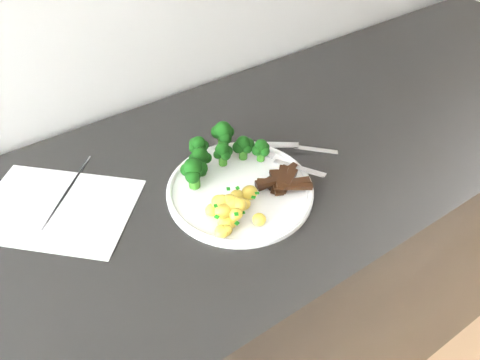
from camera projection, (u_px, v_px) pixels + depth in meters
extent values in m
cube|color=black|center=(201.00, 323.00, 1.16)|extent=(2.43, 0.61, 0.91)
cube|color=white|center=(56.00, 208.00, 0.82)|extent=(0.32, 0.32, 0.00)
cube|color=slate|center=(77.00, 177.00, 0.88)|extent=(0.09, 0.09, 0.00)
cube|color=slate|center=(72.00, 184.00, 0.86)|extent=(0.09, 0.09, 0.00)
cube|color=slate|center=(67.00, 192.00, 0.85)|extent=(0.08, 0.09, 0.00)
cube|color=slate|center=(62.00, 199.00, 0.83)|extent=(0.08, 0.08, 0.00)
cube|color=slate|center=(56.00, 207.00, 0.82)|extent=(0.08, 0.08, 0.00)
cylinder|color=white|center=(240.00, 190.00, 0.85)|extent=(0.27, 0.27, 0.01)
torus|color=white|center=(240.00, 188.00, 0.84)|extent=(0.26, 0.26, 0.01)
cylinder|color=#276016|center=(223.00, 160.00, 0.87)|extent=(0.02, 0.02, 0.02)
sphere|color=black|center=(228.00, 151.00, 0.86)|extent=(0.02, 0.02, 0.02)
sphere|color=black|center=(220.00, 150.00, 0.86)|extent=(0.02, 0.02, 0.02)
sphere|color=black|center=(218.00, 155.00, 0.85)|extent=(0.02, 0.02, 0.02)
sphere|color=black|center=(226.00, 155.00, 0.85)|extent=(0.02, 0.02, 0.02)
sphere|color=black|center=(222.00, 149.00, 0.85)|extent=(0.03, 0.03, 0.03)
cylinder|color=#276016|center=(243.00, 153.00, 0.90)|extent=(0.02, 0.02, 0.02)
sphere|color=black|center=(248.00, 144.00, 0.89)|extent=(0.02, 0.02, 0.02)
sphere|color=black|center=(240.00, 144.00, 0.89)|extent=(0.02, 0.02, 0.02)
sphere|color=black|center=(238.00, 147.00, 0.88)|extent=(0.02, 0.02, 0.02)
sphere|color=black|center=(247.00, 149.00, 0.88)|extent=(0.02, 0.02, 0.02)
sphere|color=black|center=(243.00, 143.00, 0.88)|extent=(0.03, 0.03, 0.03)
cylinder|color=#276016|center=(201.00, 168.00, 0.86)|extent=(0.02, 0.02, 0.03)
sphere|color=black|center=(206.00, 158.00, 0.85)|extent=(0.02, 0.02, 0.02)
sphere|color=black|center=(195.00, 158.00, 0.85)|extent=(0.02, 0.02, 0.02)
sphere|color=black|center=(199.00, 164.00, 0.84)|extent=(0.02, 0.02, 0.02)
sphere|color=black|center=(200.00, 156.00, 0.84)|extent=(0.03, 0.03, 0.03)
cylinder|color=#276016|center=(223.00, 143.00, 0.90)|extent=(0.02, 0.02, 0.03)
sphere|color=black|center=(228.00, 132.00, 0.89)|extent=(0.02, 0.02, 0.02)
sphere|color=black|center=(218.00, 132.00, 0.89)|extent=(0.03, 0.03, 0.03)
sphere|color=black|center=(225.00, 138.00, 0.88)|extent=(0.02, 0.02, 0.02)
sphere|color=black|center=(223.00, 130.00, 0.88)|extent=(0.03, 0.03, 0.03)
cylinder|color=#276016|center=(199.00, 153.00, 0.88)|extent=(0.02, 0.02, 0.02)
sphere|color=black|center=(204.00, 145.00, 0.87)|extent=(0.02, 0.02, 0.02)
sphere|color=black|center=(195.00, 144.00, 0.87)|extent=(0.02, 0.02, 0.02)
sphere|color=black|center=(194.00, 148.00, 0.87)|extent=(0.02, 0.02, 0.02)
sphere|color=black|center=(202.00, 149.00, 0.87)|extent=(0.02, 0.02, 0.02)
sphere|color=black|center=(198.00, 143.00, 0.86)|extent=(0.03, 0.03, 0.03)
cylinder|color=#276016|center=(261.00, 155.00, 0.89)|extent=(0.02, 0.02, 0.02)
sphere|color=black|center=(265.00, 147.00, 0.89)|extent=(0.02, 0.02, 0.02)
sphere|color=black|center=(259.00, 146.00, 0.89)|extent=(0.02, 0.02, 0.02)
sphere|color=black|center=(257.00, 150.00, 0.88)|extent=(0.02, 0.02, 0.02)
sphere|color=black|center=(265.00, 151.00, 0.88)|extent=(0.02, 0.02, 0.02)
sphere|color=black|center=(261.00, 146.00, 0.88)|extent=(0.03, 0.03, 0.03)
cylinder|color=#276016|center=(194.00, 180.00, 0.84)|extent=(0.02, 0.02, 0.03)
sphere|color=black|center=(200.00, 168.00, 0.83)|extent=(0.03, 0.03, 0.03)
sphere|color=black|center=(187.00, 170.00, 0.83)|extent=(0.02, 0.02, 0.02)
sphere|color=black|center=(193.00, 176.00, 0.81)|extent=(0.03, 0.03, 0.03)
sphere|color=black|center=(193.00, 167.00, 0.81)|extent=(0.03, 0.03, 0.03)
ellipsoid|color=gold|center=(235.00, 210.00, 0.79)|extent=(0.03, 0.02, 0.02)
ellipsoid|color=gold|center=(230.00, 222.00, 0.77)|extent=(0.02, 0.02, 0.02)
ellipsoid|color=gold|center=(227.00, 213.00, 0.78)|extent=(0.03, 0.02, 0.02)
ellipsoid|color=gold|center=(212.00, 210.00, 0.79)|extent=(0.03, 0.02, 0.02)
ellipsoid|color=gold|center=(227.00, 210.00, 0.79)|extent=(0.02, 0.02, 0.02)
ellipsoid|color=gold|center=(226.00, 224.00, 0.77)|extent=(0.03, 0.03, 0.02)
ellipsoid|color=gold|center=(233.00, 209.00, 0.79)|extent=(0.03, 0.02, 0.02)
ellipsoid|color=gold|center=(259.00, 219.00, 0.77)|extent=(0.02, 0.02, 0.02)
ellipsoid|color=gold|center=(225.00, 204.00, 0.80)|extent=(0.03, 0.02, 0.02)
ellipsoid|color=gold|center=(237.00, 196.00, 0.81)|extent=(0.03, 0.02, 0.03)
ellipsoid|color=gold|center=(226.00, 230.00, 0.76)|extent=(0.02, 0.02, 0.02)
ellipsoid|color=gold|center=(249.00, 193.00, 0.82)|extent=(0.03, 0.03, 0.03)
ellipsoid|color=gold|center=(232.00, 205.00, 0.77)|extent=(0.03, 0.03, 0.03)
ellipsoid|color=gold|center=(226.00, 203.00, 0.78)|extent=(0.03, 0.02, 0.02)
ellipsoid|color=gold|center=(236.00, 214.00, 0.76)|extent=(0.02, 0.02, 0.02)
ellipsoid|color=gold|center=(229.00, 202.00, 0.78)|extent=(0.03, 0.03, 0.03)
ellipsoid|color=gold|center=(222.00, 203.00, 0.78)|extent=(0.03, 0.03, 0.03)
ellipsoid|color=gold|center=(232.00, 205.00, 0.77)|extent=(0.03, 0.03, 0.03)
ellipsoid|color=gold|center=(232.00, 206.00, 0.77)|extent=(0.03, 0.02, 0.02)
ellipsoid|color=gold|center=(244.00, 204.00, 0.80)|extent=(0.02, 0.02, 0.02)
ellipsoid|color=gold|center=(218.00, 202.00, 0.78)|extent=(0.02, 0.02, 0.02)
ellipsoid|color=gold|center=(222.00, 231.00, 0.75)|extent=(0.03, 0.02, 0.02)
ellipsoid|color=gold|center=(239.00, 205.00, 0.77)|extent=(0.03, 0.03, 0.03)
ellipsoid|color=gold|center=(223.00, 211.00, 0.76)|extent=(0.03, 0.03, 0.03)
cube|color=#0F690D|center=(232.00, 209.00, 0.76)|extent=(0.01, 0.01, 0.00)
cube|color=#0F690D|center=(228.00, 189.00, 0.79)|extent=(0.01, 0.01, 0.00)
cube|color=#0F690D|center=(235.00, 208.00, 0.77)|extent=(0.01, 0.01, 0.00)
cube|color=#0F690D|center=(241.00, 209.00, 0.77)|extent=(0.01, 0.01, 0.00)
cube|color=#0F690D|center=(238.00, 206.00, 0.77)|extent=(0.01, 0.01, 0.00)
cube|color=#0F690D|center=(253.00, 197.00, 0.77)|extent=(0.01, 0.01, 0.00)
cube|color=#0F690D|center=(237.00, 223.00, 0.74)|extent=(0.01, 0.01, 0.00)
cube|color=#0F690D|center=(217.00, 217.00, 0.75)|extent=(0.01, 0.01, 0.00)
cube|color=#0F690D|center=(236.00, 214.00, 0.74)|extent=(0.01, 0.01, 0.00)
cube|color=#0F690D|center=(216.00, 206.00, 0.76)|extent=(0.01, 0.01, 0.00)
cube|color=#0F690D|center=(235.00, 206.00, 0.77)|extent=(0.01, 0.01, 0.00)
cube|color=#0F690D|center=(257.00, 193.00, 0.78)|extent=(0.01, 0.01, 0.00)
cube|color=#0F690D|center=(238.00, 188.00, 0.80)|extent=(0.01, 0.01, 0.00)
cube|color=#0F690D|center=(243.00, 213.00, 0.76)|extent=(0.01, 0.01, 0.00)
cube|color=black|center=(288.00, 182.00, 0.85)|extent=(0.05, 0.04, 0.01)
cube|color=black|center=(279.00, 183.00, 0.85)|extent=(0.06, 0.05, 0.01)
cube|color=black|center=(278.00, 179.00, 0.85)|extent=(0.06, 0.03, 0.02)
cube|color=black|center=(268.00, 183.00, 0.85)|extent=(0.05, 0.02, 0.01)
cube|color=black|center=(275.00, 176.00, 0.86)|extent=(0.05, 0.02, 0.01)
cube|color=black|center=(273.00, 182.00, 0.85)|extent=(0.06, 0.04, 0.01)
cube|color=black|center=(286.00, 184.00, 0.84)|extent=(0.05, 0.03, 0.01)
cube|color=black|center=(288.00, 171.00, 0.87)|extent=(0.05, 0.03, 0.01)
cube|color=black|center=(297.00, 183.00, 0.83)|extent=(0.05, 0.03, 0.01)
cube|color=black|center=(282.00, 178.00, 0.84)|extent=(0.06, 0.05, 0.01)
cube|color=black|center=(277.00, 182.00, 0.84)|extent=(0.04, 0.06, 0.01)
cube|color=black|center=(281.00, 175.00, 0.85)|extent=(0.05, 0.04, 0.01)
cube|color=black|center=(294.00, 186.00, 0.82)|extent=(0.06, 0.04, 0.01)
cube|color=black|center=(269.00, 182.00, 0.83)|extent=(0.05, 0.03, 0.01)
cube|color=black|center=(290.00, 178.00, 0.84)|extent=(0.05, 0.04, 0.01)
cube|color=silver|center=(300.00, 168.00, 0.87)|extent=(0.05, 0.10, 0.01)
cube|color=silver|center=(269.00, 155.00, 0.90)|extent=(0.02, 0.03, 0.00)
cylinder|color=silver|center=(260.00, 149.00, 0.91)|extent=(0.02, 0.03, 0.00)
cylinder|color=silver|center=(259.00, 150.00, 0.90)|extent=(0.02, 0.03, 0.00)
cylinder|color=silver|center=(258.00, 151.00, 0.90)|extent=(0.02, 0.03, 0.00)
cylinder|color=silver|center=(257.00, 153.00, 0.90)|extent=(0.02, 0.03, 0.00)
cube|color=silver|center=(272.00, 145.00, 0.93)|extent=(0.09, 0.08, 0.01)
cube|color=silver|center=(316.00, 151.00, 0.93)|extent=(0.07, 0.07, 0.01)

